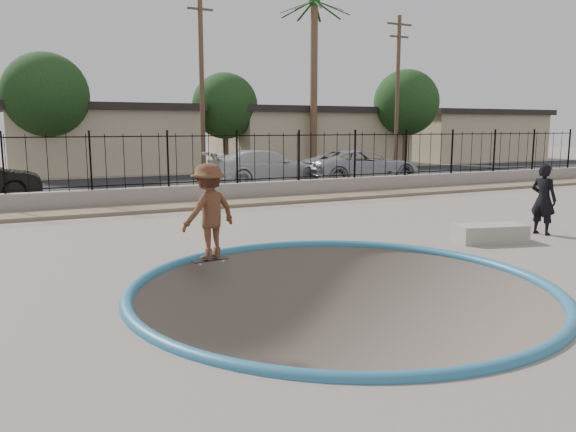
# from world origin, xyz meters

# --- Properties ---
(ground) EXTENTS (120.00, 120.00, 2.20)m
(ground) POSITION_xyz_m (0.00, 12.00, -1.10)
(ground) COLOR slate
(ground) RESTS_ON ground
(bowl_pit) EXTENTS (6.84, 6.84, 1.80)m
(bowl_pit) POSITION_xyz_m (0.00, -1.00, 0.00)
(bowl_pit) COLOR #53493F
(bowl_pit) RESTS_ON ground
(coping_ring) EXTENTS (7.04, 7.04, 0.20)m
(coping_ring) POSITION_xyz_m (0.00, -1.00, 0.00)
(coping_ring) COLOR teal
(coping_ring) RESTS_ON ground
(rock_strip) EXTENTS (42.00, 1.60, 0.11)m
(rock_strip) POSITION_xyz_m (0.00, 9.20, 0.06)
(rock_strip) COLOR #8D795C
(rock_strip) RESTS_ON ground
(retaining_wall) EXTENTS (42.00, 0.45, 0.60)m
(retaining_wall) POSITION_xyz_m (0.00, 10.30, 0.30)
(retaining_wall) COLOR gray
(retaining_wall) RESTS_ON ground
(fence) EXTENTS (40.00, 0.04, 1.80)m
(fence) POSITION_xyz_m (0.00, 10.30, 1.50)
(fence) COLOR black
(fence) RESTS_ON retaining_wall
(street) EXTENTS (90.00, 8.00, 0.04)m
(street) POSITION_xyz_m (0.00, 17.00, 0.02)
(street) COLOR black
(street) RESTS_ON ground
(house_center) EXTENTS (10.60, 8.60, 3.90)m
(house_center) POSITION_xyz_m (0.00, 26.50, 1.97)
(house_center) COLOR tan
(house_center) RESTS_ON ground
(house_east) EXTENTS (12.60, 8.60, 3.90)m
(house_east) POSITION_xyz_m (14.00, 26.50, 1.97)
(house_east) COLOR tan
(house_east) RESTS_ON ground
(house_east_far) EXTENTS (11.60, 8.60, 3.90)m
(house_east_far) POSITION_xyz_m (28.00, 26.50, 1.97)
(house_east_far) COLOR tan
(house_east_far) RESTS_ON ground
(palm_right) EXTENTS (2.30, 2.30, 10.30)m
(palm_right) POSITION_xyz_m (12.00, 22.00, 7.33)
(palm_right) COLOR brown
(palm_right) RESTS_ON ground
(utility_pole_mid) EXTENTS (1.70, 0.24, 9.50)m
(utility_pole_mid) POSITION_xyz_m (4.00, 19.00, 4.96)
(utility_pole_mid) COLOR #473323
(utility_pole_mid) RESTS_ON ground
(utility_pole_right) EXTENTS (1.70, 0.24, 9.00)m
(utility_pole_right) POSITION_xyz_m (16.00, 19.00, 4.70)
(utility_pole_right) COLOR #473323
(utility_pole_right) RESTS_ON ground
(street_tree_left) EXTENTS (4.32, 4.32, 6.36)m
(street_tree_left) POSITION_xyz_m (-3.00, 23.00, 4.19)
(street_tree_left) COLOR #473323
(street_tree_left) RESTS_ON ground
(street_tree_mid) EXTENTS (3.96, 3.96, 5.83)m
(street_tree_mid) POSITION_xyz_m (7.00, 24.00, 3.84)
(street_tree_mid) COLOR #473323
(street_tree_mid) RESTS_ON ground
(street_tree_right) EXTENTS (4.32, 4.32, 6.36)m
(street_tree_right) POSITION_xyz_m (19.00, 22.00, 4.19)
(street_tree_right) COLOR #473323
(street_tree_right) RESTS_ON ground
(skater) EXTENTS (1.35, 1.05, 1.84)m
(skater) POSITION_xyz_m (-1.40, 1.60, 0.92)
(skater) COLOR brown
(skater) RESTS_ON ground
(skateboard) EXTENTS (0.74, 0.27, 0.06)m
(skateboard) POSITION_xyz_m (-1.40, 1.60, 0.05)
(skateboard) COLOR black
(skateboard) RESTS_ON ground
(videographer) EXTENTS (0.52, 0.70, 1.73)m
(videographer) POSITION_xyz_m (6.85, 0.82, 0.87)
(videographer) COLOR black
(videographer) RESTS_ON ground
(concrete_ledge) EXTENTS (1.72, 1.08, 0.40)m
(concrete_ledge) POSITION_xyz_m (5.02, 0.70, 0.20)
(concrete_ledge) COLOR #A0998D
(concrete_ledge) RESTS_ON ground
(car_c) EXTENTS (5.42, 2.36, 1.55)m
(car_c) POSITION_xyz_m (5.46, 14.54, 0.81)
(car_c) COLOR silver
(car_c) RESTS_ON street
(car_d) EXTENTS (5.59, 2.70, 1.54)m
(car_d) POSITION_xyz_m (9.91, 13.40, 0.80)
(car_d) COLOR #A0A3A9
(car_d) RESTS_ON street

